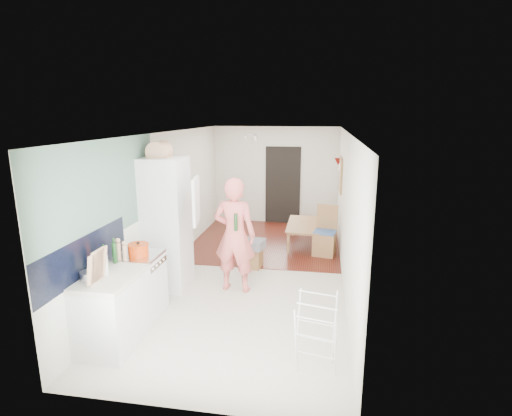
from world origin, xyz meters
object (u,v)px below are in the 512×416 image
(dining_table, at_px, (307,237))
(drying_rack, at_px, (316,333))
(stool, at_px, (254,258))
(dining_chair, at_px, (325,231))
(person, at_px, (235,225))

(dining_table, xyz_separation_m, drying_rack, (0.26, -4.29, 0.22))
(dining_table, bearing_deg, stool, 146.53)
(stool, bearing_deg, dining_chair, 34.40)
(person, relative_size, dining_chair, 2.18)
(person, relative_size, stool, 5.80)
(person, relative_size, drying_rack, 2.55)
(dining_chair, relative_size, drying_rack, 1.17)
(drying_rack, bearing_deg, person, 137.49)
(person, xyz_separation_m, dining_chair, (1.44, 1.89, -0.59))
(drying_rack, bearing_deg, dining_table, 105.76)
(drying_rack, bearing_deg, stool, 124.89)
(dining_table, relative_size, drying_rack, 1.41)
(dining_chair, xyz_separation_m, drying_rack, (-0.11, -3.78, -0.07))
(person, bearing_deg, dining_chair, -123.07)
(dining_table, height_order, drying_rack, drying_rack)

